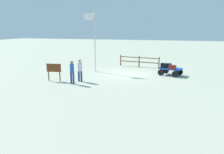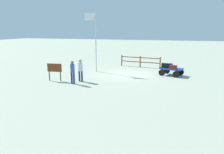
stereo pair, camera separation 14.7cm
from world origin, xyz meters
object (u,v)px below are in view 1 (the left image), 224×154
suitcase_navy (164,65)px  suitcase_olive (168,65)px  suitcase_grey (166,65)px  worker_lead (80,68)px  luggage_cart (170,70)px  worker_trailing (72,71)px  flagpole (93,36)px  signboard (54,69)px  suitcase_tan (172,67)px

suitcase_navy → suitcase_olive: bearing=-116.6°
suitcase_grey → worker_lead: size_ratio=0.36×
suitcase_navy → luggage_cart: bearing=-176.6°
worker_trailing → flagpole: flagpole is taller
suitcase_grey → signboard: bearing=33.1°
suitcase_tan → worker_lead: worker_lead is taller
worker_trailing → suitcase_olive: bearing=-139.0°
suitcase_navy → worker_lead: size_ratio=0.36×
suitcase_tan → flagpole: (7.13, -0.17, 2.47)m
worker_trailing → flagpole: 5.32m
suitcase_tan → worker_trailing: size_ratio=0.38×
suitcase_olive → luggage_cart: bearing=114.5°
suitcase_tan → suitcase_grey: (0.58, -1.06, -0.03)m
suitcase_navy → worker_lead: (6.01, 4.25, 0.16)m
worker_trailing → worker_lead: bearing=-104.5°
luggage_cart → suitcase_olive: suitcase_olive is taller
luggage_cart → suitcase_navy: (0.53, 0.03, 0.38)m
suitcase_tan → suitcase_navy: bearing=-33.8°
luggage_cart → flagpole: 7.51m
flagpole → signboard: bearing=70.5°
suitcase_tan → worker_lead: size_ratio=0.38×
suitcase_tan → worker_lead: bearing=29.4°
suitcase_olive → worker_lead: size_ratio=0.40×
suitcase_navy → signboard: 9.26m
luggage_cart → suitcase_grey: suitcase_grey is taller
suitcase_olive → signboard: 9.81m
suitcase_grey → flagpole: (6.55, 0.89, 2.50)m
signboard → flagpole: bearing=-109.5°
luggage_cart → worker_trailing: bearing=37.2°
suitcase_navy → suitcase_grey: size_ratio=0.99×
suitcase_navy → suitcase_tan: size_ratio=0.95×
luggage_cart → worker_trailing: size_ratio=1.23×
worker_lead → flagpole: 4.57m
suitcase_grey → flagpole: flagpole is taller
suitcase_tan → suitcase_grey: bearing=-61.5°
luggage_cart → suitcase_olive: bearing=-65.5°
worker_lead → worker_trailing: 0.88m
suitcase_grey → worker_trailing: bearing=41.8°
luggage_cart → suitcase_grey: (0.40, -0.56, 0.32)m
worker_lead → signboard: worker_lead is taller
signboard → suitcase_olive: bearing=-147.5°
suitcase_navy → suitcase_grey: suitcase_navy is taller
suitcase_grey → worker_lead: 7.81m
suitcase_olive → signboard: (8.27, 5.27, 0.12)m
suitcase_grey → signboard: (8.11, 5.29, 0.13)m
suitcase_grey → suitcase_olive: (-0.16, 0.02, 0.02)m
suitcase_olive → flagpole: bearing=7.4°
suitcase_tan → signboard: 9.66m
luggage_cart → suitcase_grey: bearing=-54.0°
suitcase_tan → worker_lead: 7.70m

